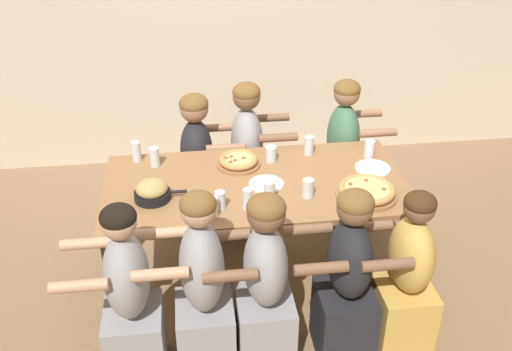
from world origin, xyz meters
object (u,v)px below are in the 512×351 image
(skillet_bowl, at_px, (152,191))
(diner_near_midleft, at_px, (203,292))
(drinking_glass_j, at_px, (220,201))
(diner_far_right, at_px, (342,158))
(empty_plate_a, at_px, (373,168))
(diner_near_midright, at_px, (347,283))
(drinking_glass_c, at_px, (308,189))
(diner_near_right, at_px, (406,281))
(empty_plate_b, at_px, (266,184))
(diner_far_midleft, at_px, (198,169))
(pizza_board_second, at_px, (367,191))
(drinking_glass_g, at_px, (369,149))
(drinking_glass_a, at_px, (309,146))
(diner_near_center, at_px, (265,288))
(drinking_glass_f, at_px, (248,200))
(diner_near_left, at_px, (130,302))
(drinking_glass_e, at_px, (155,158))
(drinking_glass_h, at_px, (269,191))
(drinking_glass_b, at_px, (136,153))
(drinking_glass_d, at_px, (271,154))
(drinking_glass_i, at_px, (211,208))
(pizza_board_main, at_px, (238,161))
(diner_far_center, at_px, (248,162))

(skillet_bowl, bearing_deg, diner_near_midleft, -65.99)
(drinking_glass_j, height_order, diner_far_right, diner_far_right)
(empty_plate_a, bearing_deg, diner_near_midright, -115.39)
(drinking_glass_c, distance_m, diner_near_right, 0.78)
(empty_plate_b, relative_size, diner_far_midleft, 0.20)
(pizza_board_second, bearing_deg, drinking_glass_g, 71.34)
(drinking_glass_a, distance_m, diner_far_right, 0.59)
(empty_plate_a, height_order, drinking_glass_j, drinking_glass_j)
(diner_near_center, xyz_separation_m, diner_far_midleft, (-0.31, 1.39, 0.00))
(drinking_glass_f, xyz_separation_m, diner_near_midright, (0.51, -0.41, -0.34))
(diner_near_left, bearing_deg, skillet_bowl, -13.12)
(pizza_board_second, xyz_separation_m, drinking_glass_c, (-0.36, 0.04, 0.02))
(drinking_glass_e, distance_m, drinking_glass_h, 0.86)
(drinking_glass_b, relative_size, diner_far_midleft, 0.12)
(drinking_glass_a, xyz_separation_m, drinking_glass_c, (-0.12, -0.54, -0.01))
(diner_near_midleft, bearing_deg, drinking_glass_d, -28.34)
(empty_plate_b, distance_m, drinking_glass_e, 0.78)
(drinking_glass_b, relative_size, drinking_glass_d, 1.32)
(drinking_glass_i, height_order, diner_near_center, diner_near_center)
(drinking_glass_e, xyz_separation_m, drinking_glass_i, (0.33, -0.64, -0.00))
(skillet_bowl, bearing_deg, empty_plate_a, 7.31)
(drinking_glass_j, bearing_deg, diner_far_midleft, 96.10)
(pizza_board_main, height_order, drinking_glass_b, drinking_glass_b)
(diner_near_center, bearing_deg, diner_near_left, 90.00)
(drinking_glass_h, bearing_deg, drinking_glass_b, 143.71)
(drinking_glass_b, bearing_deg, pizza_board_main, -13.23)
(pizza_board_second, height_order, diner_far_midleft, diner_far_midleft)
(skillet_bowl, relative_size, diner_near_right, 0.29)
(drinking_glass_e, relative_size, drinking_glass_h, 1.08)
(drinking_glass_f, height_order, diner_far_center, diner_far_center)
(empty_plate_b, distance_m, drinking_glass_h, 0.18)
(pizza_board_second, height_order, drinking_glass_a, drinking_glass_a)
(pizza_board_main, bearing_deg, diner_near_center, -87.21)
(skillet_bowl, bearing_deg, drinking_glass_e, 89.18)
(drinking_glass_e, distance_m, diner_near_center, 1.21)
(skillet_bowl, relative_size, diner_far_midleft, 0.28)
(drinking_glass_a, bearing_deg, drinking_glass_e, -178.14)
(diner_far_right, bearing_deg, drinking_glass_j, -46.28)
(drinking_glass_j, height_order, diner_near_right, diner_near_right)
(drinking_glass_f, relative_size, diner_near_midleft, 0.11)
(pizza_board_second, xyz_separation_m, diner_far_midleft, (-1.00, 0.94, -0.30))
(empty_plate_a, height_order, drinking_glass_h, drinking_glass_h)
(drinking_glass_j, distance_m, diner_near_left, 0.76)
(drinking_glass_c, bearing_deg, skillet_bowl, 174.37)
(pizza_board_second, distance_m, drinking_glass_c, 0.36)
(drinking_glass_g, distance_m, diner_near_center, 1.31)
(diner_near_midleft, bearing_deg, drinking_glass_a, -37.69)
(empty_plate_b, relative_size, drinking_glass_f, 1.71)
(diner_near_midright, bearing_deg, diner_near_midleft, 90.00)
(drinking_glass_f, distance_m, drinking_glass_g, 1.04)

